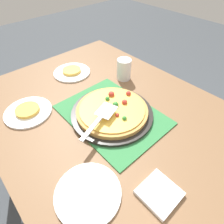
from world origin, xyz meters
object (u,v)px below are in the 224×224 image
pizza_pan (112,113)px  pizza_server (101,118)px  plate_near_left (72,72)px  cup_far (124,69)px  plate_far_right (28,112)px  napkin_stack (159,193)px  served_slice_right (27,110)px  served_slice_left (72,70)px  plate_side (88,193)px  pizza (112,110)px

pizza_pan → pizza_server: pizza_server is taller
plate_near_left → cup_far: size_ratio=1.83×
plate_far_right → napkin_stack: bearing=-167.1°
plate_near_left → plate_far_right: (-0.16, 0.35, 0.00)m
pizza_pan → served_slice_right: bearing=45.4°
pizza_pan → plate_far_right: pizza_pan is taller
pizza_pan → served_slice_left: bearing=-8.5°
served_slice_right → cup_far: cup_far is taller
plate_near_left → plate_side: size_ratio=1.00×
pizza_server → napkin_stack: bearing=173.1°
pizza → plate_side: size_ratio=1.50×
plate_near_left → plate_far_right: 0.38m
pizza_server → napkin_stack: (-0.35, 0.04, -0.06)m
plate_side → pizza_server: 0.29m
pizza_pan → napkin_stack: pizza_pan is taller
pizza → cup_far: size_ratio=2.75×
pizza → plate_near_left: (0.44, -0.06, -0.03)m
served_slice_right → plate_near_left: bearing=-66.0°
plate_far_right → plate_side: same height
plate_side → cup_far: size_ratio=1.83×
plate_near_left → plate_far_right: same height
plate_far_right → pizza_server: bearing=-148.4°
plate_far_right → served_slice_left: size_ratio=2.00×
pizza_pan → napkin_stack: 0.40m
served_slice_left → pizza_server: (-0.47, 0.16, 0.05)m
pizza_pan → served_slice_left: 0.44m
served_slice_right → napkin_stack: (-0.66, -0.15, -0.01)m
pizza_pan → served_slice_right: (0.28, 0.28, 0.01)m
plate_side → cup_far: cup_far is taller
pizza → served_slice_right: size_ratio=3.00×
pizza_server → napkin_stack: size_ratio=1.93×
pizza → served_slice_left: pizza is taller
napkin_stack → pizza: bearing=-19.8°
served_slice_right → cup_far: (-0.10, -0.54, 0.04)m
plate_side → pizza_server: (0.19, -0.21, 0.07)m
pizza → plate_far_right: 0.40m
cup_far → served_slice_right: bearing=79.9°
pizza → served_slice_left: (0.44, -0.06, -0.02)m
served_slice_right → napkin_stack: bearing=-167.1°
plate_far_right → cup_far: 0.55m
served_slice_right → plate_far_right: bearing=0.0°
served_slice_right → plate_side: bearing=177.5°
plate_near_left → served_slice_left: size_ratio=2.00×
served_slice_left → pizza_server: bearing=161.4°
plate_far_right → pizza_server: pizza_server is taller
plate_far_right → served_slice_left: (0.16, -0.35, 0.01)m
plate_near_left → pizza_server: bearing=161.4°
cup_far → pizza_server: size_ratio=0.52×
plate_side → pizza_server: size_ratio=0.95×
cup_far → pizza_server: bearing=121.6°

